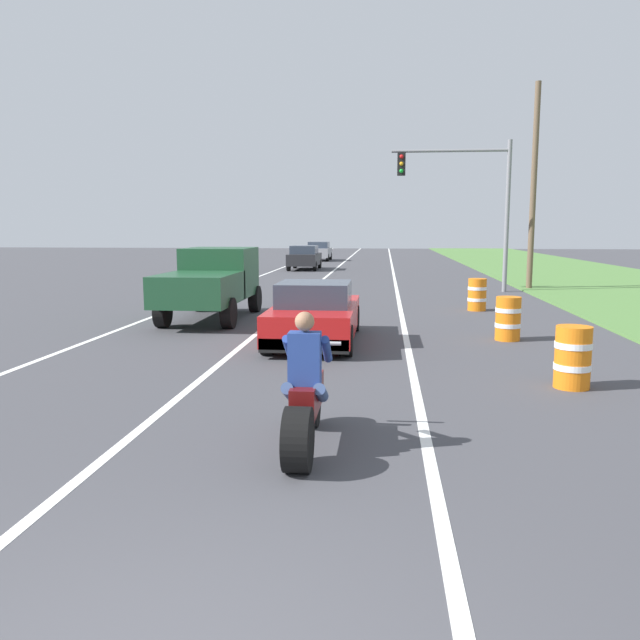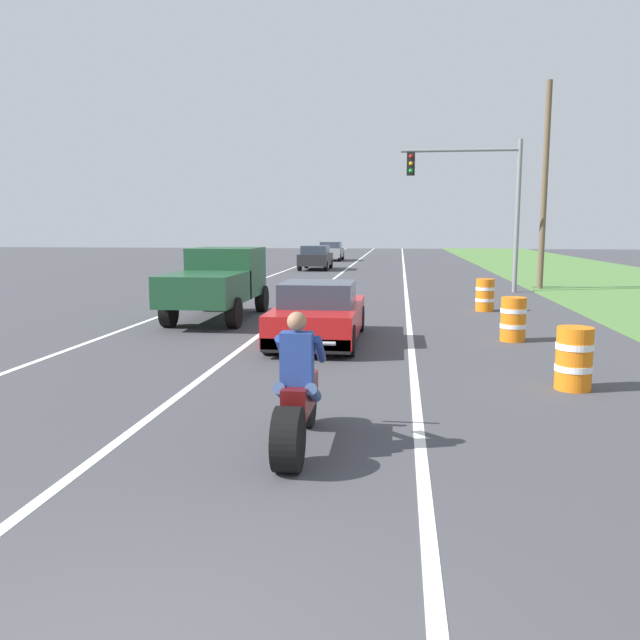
{
  "view_description": "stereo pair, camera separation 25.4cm",
  "coord_description": "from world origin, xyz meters",
  "px_view_note": "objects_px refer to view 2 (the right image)",
  "views": [
    {
      "loc": [
        1.27,
        -2.84,
        2.53
      ],
      "look_at": [
        0.2,
        7.75,
        1.0
      ],
      "focal_mm": 35.65,
      "sensor_mm": 36.0,
      "label": 1
    },
    {
      "loc": [
        1.52,
        -2.82,
        2.53
      ],
      "look_at": [
        0.2,
        7.75,
        1.0
      ],
      "focal_mm": 35.65,
      "sensor_mm": 36.0,
      "label": 2
    }
  ],
  "objects_px": {
    "sports_car_red": "(319,315)",
    "construction_barrel_mid": "(513,319)",
    "pickup_truck_left_lane_dark_green": "(218,280)",
    "construction_barrel_nearest": "(574,358)",
    "motorcycle_with_rider": "(297,401)",
    "traffic_light_mast_near": "(481,191)",
    "construction_barrel_far": "(485,295)",
    "distant_car_further_ahead": "(331,251)",
    "distant_car_far_ahead": "(316,257)"
  },
  "relations": [
    {
      "from": "sports_car_red",
      "to": "construction_barrel_mid",
      "type": "distance_m",
      "value": 4.42
    },
    {
      "from": "pickup_truck_left_lane_dark_green",
      "to": "construction_barrel_nearest",
      "type": "height_order",
      "value": "pickup_truck_left_lane_dark_green"
    },
    {
      "from": "motorcycle_with_rider",
      "to": "traffic_light_mast_near",
      "type": "height_order",
      "value": "traffic_light_mast_near"
    },
    {
      "from": "pickup_truck_left_lane_dark_green",
      "to": "traffic_light_mast_near",
      "type": "xyz_separation_m",
      "value": [
        8.21,
        8.9,
        2.9
      ]
    },
    {
      "from": "pickup_truck_left_lane_dark_green",
      "to": "construction_barrel_mid",
      "type": "bearing_deg",
      "value": -19.13
    },
    {
      "from": "construction_barrel_mid",
      "to": "construction_barrel_far",
      "type": "bearing_deg",
      "value": 89.35
    },
    {
      "from": "construction_barrel_mid",
      "to": "traffic_light_mast_near",
      "type": "bearing_deg",
      "value": 87.21
    },
    {
      "from": "traffic_light_mast_near",
      "to": "distant_car_further_ahead",
      "type": "height_order",
      "value": "traffic_light_mast_near"
    },
    {
      "from": "construction_barrel_nearest",
      "to": "distant_car_far_ahead",
      "type": "relative_size",
      "value": 0.25
    },
    {
      "from": "motorcycle_with_rider",
      "to": "sports_car_red",
      "type": "distance_m",
      "value": 7.09
    },
    {
      "from": "motorcycle_with_rider",
      "to": "distant_car_further_ahead",
      "type": "xyz_separation_m",
      "value": [
        -4.34,
        43.9,
        0.18
      ]
    },
    {
      "from": "sports_car_red",
      "to": "distant_car_far_ahead",
      "type": "xyz_separation_m",
      "value": [
        -3.43,
        25.4,
        0.14
      ]
    },
    {
      "from": "sports_car_red",
      "to": "traffic_light_mast_near",
      "type": "height_order",
      "value": "traffic_light_mast_near"
    },
    {
      "from": "construction_barrel_nearest",
      "to": "sports_car_red",
      "type": "bearing_deg",
      "value": 140.9
    },
    {
      "from": "pickup_truck_left_lane_dark_green",
      "to": "distant_car_far_ahead",
      "type": "xyz_separation_m",
      "value": [
        -0.15,
        22.04,
        -0.33
      ]
    },
    {
      "from": "pickup_truck_left_lane_dark_green",
      "to": "distant_car_further_ahead",
      "type": "xyz_separation_m",
      "value": [
        -0.41,
        33.47,
        -0.33
      ]
    },
    {
      "from": "construction_barrel_nearest",
      "to": "distant_car_far_ahead",
      "type": "bearing_deg",
      "value": 105.34
    },
    {
      "from": "motorcycle_with_rider",
      "to": "traffic_light_mast_near",
      "type": "bearing_deg",
      "value": 77.54
    },
    {
      "from": "construction_barrel_nearest",
      "to": "construction_barrel_mid",
      "type": "bearing_deg",
      "value": 92.43
    },
    {
      "from": "sports_car_red",
      "to": "motorcycle_with_rider",
      "type": "bearing_deg",
      "value": -84.71
    },
    {
      "from": "construction_barrel_far",
      "to": "distant_car_further_ahead",
      "type": "bearing_deg",
      "value": 104.77
    },
    {
      "from": "construction_barrel_mid",
      "to": "motorcycle_with_rider",
      "type": "bearing_deg",
      "value": -115.5
    },
    {
      "from": "construction_barrel_far",
      "to": "motorcycle_with_rider",
      "type": "bearing_deg",
      "value": -106.01
    },
    {
      "from": "pickup_truck_left_lane_dark_green",
      "to": "traffic_light_mast_near",
      "type": "relative_size",
      "value": 0.8
    },
    {
      "from": "traffic_light_mast_near",
      "to": "distant_car_far_ahead",
      "type": "relative_size",
      "value": 1.5
    },
    {
      "from": "construction_barrel_nearest",
      "to": "pickup_truck_left_lane_dark_green",
      "type": "bearing_deg",
      "value": 137.96
    },
    {
      "from": "motorcycle_with_rider",
      "to": "construction_barrel_mid",
      "type": "height_order",
      "value": "motorcycle_with_rider"
    },
    {
      "from": "pickup_truck_left_lane_dark_green",
      "to": "distant_car_far_ahead",
      "type": "relative_size",
      "value": 1.2
    },
    {
      "from": "motorcycle_with_rider",
      "to": "construction_barrel_mid",
      "type": "bearing_deg",
      "value": 64.5
    },
    {
      "from": "sports_car_red",
      "to": "construction_barrel_nearest",
      "type": "bearing_deg",
      "value": -39.1
    },
    {
      "from": "sports_car_red",
      "to": "pickup_truck_left_lane_dark_green",
      "type": "height_order",
      "value": "pickup_truck_left_lane_dark_green"
    },
    {
      "from": "sports_car_red",
      "to": "construction_barrel_far",
      "type": "distance_m",
      "value": 7.51
    },
    {
      "from": "sports_car_red",
      "to": "construction_barrel_far",
      "type": "xyz_separation_m",
      "value": [
        4.42,
        6.07,
        -0.13
      ]
    },
    {
      "from": "construction_barrel_nearest",
      "to": "construction_barrel_far",
      "type": "distance_m",
      "value": 9.77
    },
    {
      "from": "motorcycle_with_rider",
      "to": "distant_car_far_ahead",
      "type": "distance_m",
      "value": 32.72
    },
    {
      "from": "construction_barrel_nearest",
      "to": "traffic_light_mast_near",
      "type": "bearing_deg",
      "value": 88.65
    },
    {
      "from": "sports_car_red",
      "to": "distant_car_far_ahead",
      "type": "height_order",
      "value": "distant_car_far_ahead"
    },
    {
      "from": "construction_barrel_nearest",
      "to": "distant_car_far_ahead",
      "type": "xyz_separation_m",
      "value": [
        -7.98,
        29.1,
        0.27
      ]
    },
    {
      "from": "traffic_light_mast_near",
      "to": "sports_car_red",
      "type": "bearing_deg",
      "value": -111.88
    },
    {
      "from": "traffic_light_mast_near",
      "to": "distant_car_further_ahead",
      "type": "relative_size",
      "value": 1.5
    },
    {
      "from": "motorcycle_with_rider",
      "to": "distant_car_further_ahead",
      "type": "height_order",
      "value": "motorcycle_with_rider"
    },
    {
      "from": "construction_barrel_nearest",
      "to": "distant_car_further_ahead",
      "type": "relative_size",
      "value": 0.25
    },
    {
      "from": "construction_barrel_far",
      "to": "sports_car_red",
      "type": "bearing_deg",
      "value": -126.07
    },
    {
      "from": "traffic_light_mast_near",
      "to": "construction_barrel_mid",
      "type": "height_order",
      "value": "traffic_light_mast_near"
    },
    {
      "from": "sports_car_red",
      "to": "distant_car_further_ahead",
      "type": "height_order",
      "value": "distant_car_further_ahead"
    },
    {
      "from": "construction_barrel_mid",
      "to": "distant_car_far_ahead",
      "type": "xyz_separation_m",
      "value": [
        -7.79,
        24.69,
        0.27
      ]
    },
    {
      "from": "construction_barrel_far",
      "to": "distant_car_further_ahead",
      "type": "xyz_separation_m",
      "value": [
        -8.11,
        30.77,
        0.27
      ]
    },
    {
      "from": "traffic_light_mast_near",
      "to": "distant_car_far_ahead",
      "type": "distance_m",
      "value": 15.91
    },
    {
      "from": "sports_car_red",
      "to": "pickup_truck_left_lane_dark_green",
      "type": "relative_size",
      "value": 0.9
    },
    {
      "from": "sports_car_red",
      "to": "traffic_light_mast_near",
      "type": "distance_m",
      "value": 13.64
    }
  ]
}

